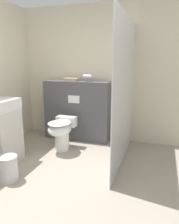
{
  "coord_description": "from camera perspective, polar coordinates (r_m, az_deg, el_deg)",
  "views": [
    {
      "loc": [
        1.1,
        -1.76,
        1.52
      ],
      "look_at": [
        0.06,
        1.34,
        0.73
      ],
      "focal_mm": 35.0,
      "sensor_mm": 36.0,
      "label": 1
    }
  ],
  "objects": [
    {
      "name": "wall_back",
      "position": [
        4.17,
        3.32,
        9.82
      ],
      "size": [
        8.0,
        0.06,
        2.5
      ],
      "color": "beige",
      "rests_on": "ground_plane"
    },
    {
      "name": "toilet",
      "position": [
        3.73,
        -7.38,
        -4.98
      ],
      "size": [
        0.37,
        0.57,
        0.54
      ],
      "color": "white",
      "rests_on": "ground_plane"
    },
    {
      "name": "partition_panel",
      "position": [
        4.18,
        -3.38,
        0.3
      ],
      "size": [
        1.26,
        0.27,
        1.13
      ],
      "color": "#4C4C51",
      "rests_on": "ground_plane"
    },
    {
      "name": "ground_plane",
      "position": [
        2.57,
        -11.71,
        -23.03
      ],
      "size": [
        12.0,
        12.0,
        0.0
      ],
      "primitive_type": "plane",
      "color": "#9E9384"
    },
    {
      "name": "shower_glass",
      "position": [
        3.21,
        9.25,
        4.99
      ],
      "size": [
        0.04,
        1.71,
        2.1
      ],
      "color": "silver",
      "rests_on": "ground_plane"
    },
    {
      "name": "folded_towel",
      "position": [
        4.15,
        -4.75,
        8.46
      ],
      "size": [
        0.27,
        0.16,
        0.05
      ],
      "color": "tan",
      "rests_on": "partition_panel"
    },
    {
      "name": "waste_bin",
      "position": [
        3.06,
        -20.45,
        -13.67
      ],
      "size": [
        0.25,
        0.25,
        0.33
      ],
      "color": "silver",
      "rests_on": "ground_plane"
    },
    {
      "name": "hair_drier",
      "position": [
        4.03,
        -0.43,
        9.14
      ],
      "size": [
        0.18,
        0.08,
        0.13
      ],
      "color": "#B7B7BC",
      "rests_on": "partition_panel"
    }
  ]
}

